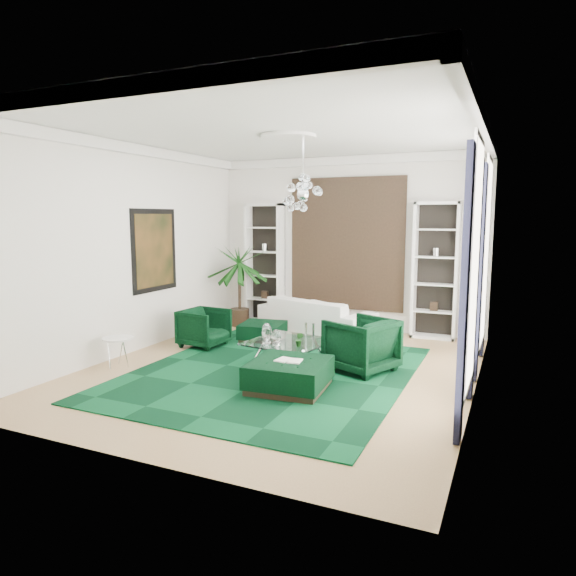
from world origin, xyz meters
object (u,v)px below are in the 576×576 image
at_px(armchair_right, 361,345).
at_px(palm, 239,275).
at_px(ottoman_side, 263,332).
at_px(side_table, 119,353).
at_px(armchair_left, 204,328).
at_px(sofa, 316,315).
at_px(ottoman_front, 289,375).
at_px(coffee_table, 288,353).

distance_m(armchair_right, palm, 4.29).
distance_m(ottoman_side, side_table, 2.94).
bearing_deg(armchair_right, armchair_left, -72.10).
height_order(sofa, palm, palm).
bearing_deg(ottoman_side, ottoman_front, -55.75).
xyz_separation_m(sofa, armchair_right, (1.70, -2.38, 0.07)).
bearing_deg(armchair_left, palm, 13.82).
bearing_deg(sofa, armchair_left, 69.68).
xyz_separation_m(armchair_right, ottoman_side, (-2.39, 1.17, -0.26)).
bearing_deg(ottoman_front, coffee_table, 114.46).
relative_size(sofa, ottoman_front, 2.37).
distance_m(armchair_right, ottoman_front, 1.50).
relative_size(ottoman_front, palm, 0.46).
bearing_deg(sofa, side_table, 77.66).
xyz_separation_m(armchair_right, ottoman_front, (-0.70, -1.31, -0.22)).
bearing_deg(side_table, armchair_right, 20.61).
bearing_deg(armchair_left, side_table, 167.13).
relative_size(armchair_right, ottoman_side, 1.17).
bearing_deg(side_table, ottoman_front, 2.06).
bearing_deg(ottoman_front, side_table, -177.94).
bearing_deg(ottoman_side, coffee_table, -48.98).
height_order(armchair_right, side_table, armchair_right).
xyz_separation_m(armchair_left, coffee_table, (2.01, -0.51, -0.16)).
relative_size(coffee_table, ottoman_front, 1.13).
height_order(sofa, ottoman_front, sofa).
distance_m(coffee_table, ottoman_front, 1.24).
bearing_deg(ottoman_front, ottoman_side, 124.25).
height_order(armchair_right, ottoman_side, armchair_right).
distance_m(armchair_right, side_table, 4.04).
bearing_deg(armchair_left, armchair_right, -91.09).
bearing_deg(ottoman_front, armchair_left, 147.12).
relative_size(ottoman_front, side_table, 2.12).
bearing_deg(coffee_table, palm, 133.31).
xyz_separation_m(armchair_left, side_table, (-0.55, -1.74, -0.12)).
bearing_deg(armchair_left, sofa, -32.07).
xyz_separation_m(ottoman_side, side_table, (-1.39, -2.59, 0.06)).
bearing_deg(armchair_left, ottoman_front, -118.24).
bearing_deg(coffee_table, sofa, 100.69).
height_order(armchair_left, ottoman_front, armchair_left).
xyz_separation_m(sofa, side_table, (-2.08, -3.80, -0.13)).
bearing_deg(palm, armchair_left, -80.82).
bearing_deg(palm, side_table, -93.58).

